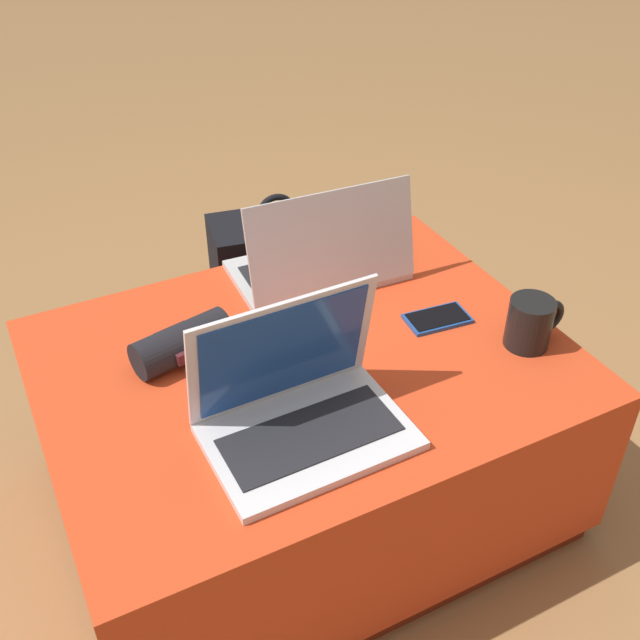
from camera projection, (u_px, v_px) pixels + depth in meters
ground_plane at (307, 497)px, 1.70m from camera, size 14.00×14.00×0.00m
ottoman at (306, 431)px, 1.58m from camera, size 1.00×0.77×0.41m
laptop_near at (300, 407)px, 1.27m from camera, size 0.34×0.24×0.24m
laptop_far at (322, 261)px, 1.65m from camera, size 0.39×0.24×0.23m
cell_phone at (437, 318)px, 1.55m from camera, size 0.14×0.09×0.01m
backpack at (279, 291)px, 2.01m from camera, size 0.36×0.27×0.50m
wrist_brace at (182, 343)px, 1.43m from camera, size 0.20×0.11×0.07m
coffee_mug at (531, 323)px, 1.46m from camera, size 0.13×0.09×0.10m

